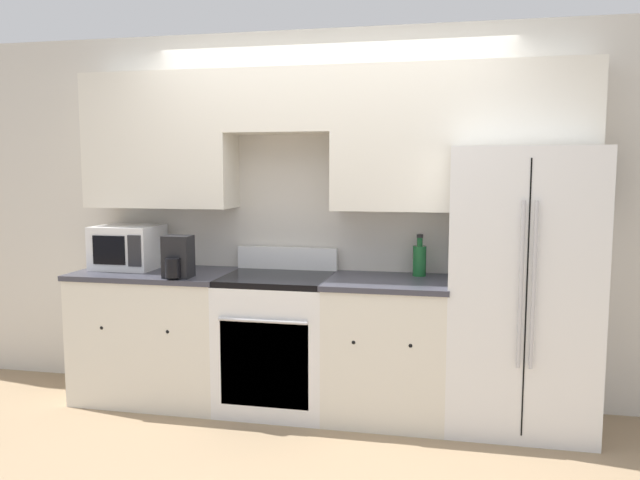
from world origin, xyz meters
name	(u,v)px	position (x,y,z in m)	size (l,w,h in m)	color
ground_plane	(310,428)	(0.00, 0.00, 0.00)	(12.00, 12.00, 0.00)	#937A5B
wall_back	(330,183)	(0.02, 0.58, 1.54)	(8.00, 0.39, 2.60)	beige
lower_cabinets_left	(156,335)	(-1.20, 0.31, 0.46)	(1.09, 0.64, 0.92)	silver
lower_cabinets_right	(387,348)	(0.45, 0.31, 0.46)	(0.80, 0.64, 0.92)	silver
oven_range	(277,341)	(-0.30, 0.31, 0.47)	(0.73, 0.65, 1.08)	white
refrigerator	(520,289)	(1.28, 0.35, 0.88)	(0.89, 0.73, 1.77)	white
microwave	(128,247)	(-1.44, 0.40, 1.07)	(0.44, 0.39, 0.31)	white
bottle	(419,259)	(0.64, 0.50, 1.03)	(0.09, 0.09, 0.28)	#195928
electric_kettle	(177,258)	(-0.92, 0.10, 1.05)	(0.18, 0.21, 0.28)	black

